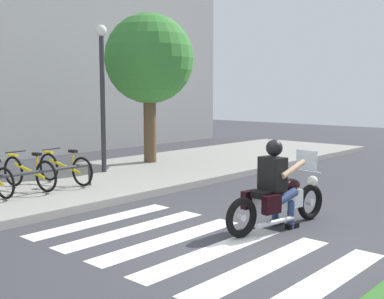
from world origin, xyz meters
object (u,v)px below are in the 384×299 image
bicycle_3 (65,168)px  rider (276,178)px  street_lamp (102,85)px  bicycle_2 (29,172)px  tree_near_rack (149,60)px  motorcycle (279,200)px  bike_rack (23,176)px

bicycle_3 → rider: bearing=-84.2°
bicycle_3 → street_lamp: bearing=22.7°
bicycle_2 → bicycle_3: 0.86m
bicycle_3 → street_lamp: 2.50m
tree_near_rack → street_lamp: bearing=-168.5°
rider → street_lamp: (1.06, 5.71, 1.52)m
motorcycle → street_lamp: 6.11m
bicycle_2 → bicycle_3: bicycle_2 is taller
bicycle_3 → bike_rack: (-1.28, -0.55, 0.06)m
bicycle_2 → tree_near_rack: 5.19m
motorcycle → bicycle_2: motorcycle is taller
motorcycle → bicycle_2: 5.28m
rider → bicycle_3: (-0.52, 5.06, -0.31)m
bicycle_3 → bicycle_2: bearing=-180.0°
rider → bicycle_2: (-1.37, 5.06, -0.31)m
bike_rack → street_lamp: size_ratio=0.84×
motorcycle → bicycle_2: (-1.45, 5.07, 0.06)m
bicycle_3 → motorcycle: bearing=-83.3°
bicycle_3 → bike_rack: bicycle_3 is taller
rider → bike_rack: size_ratio=0.45×
rider → bike_rack: (-1.80, 4.50, -0.25)m
bicycle_2 → bicycle_3: bearing=0.0°
bike_rack → tree_near_rack: 5.67m
bicycle_2 → street_lamp: 3.11m
rider → street_lamp: 6.01m
bicycle_2 → tree_near_rack: tree_near_rack is taller
motorcycle → bike_rack: (-1.88, 4.52, 0.11)m
bicycle_3 → tree_near_rack: (3.54, 1.06, 2.56)m
motorcycle → rider: bearing=168.1°
street_lamp → bicycle_2: bearing=-164.8°
bicycle_3 → bike_rack: bearing=-156.6°
tree_near_rack → rider: bearing=-116.3°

